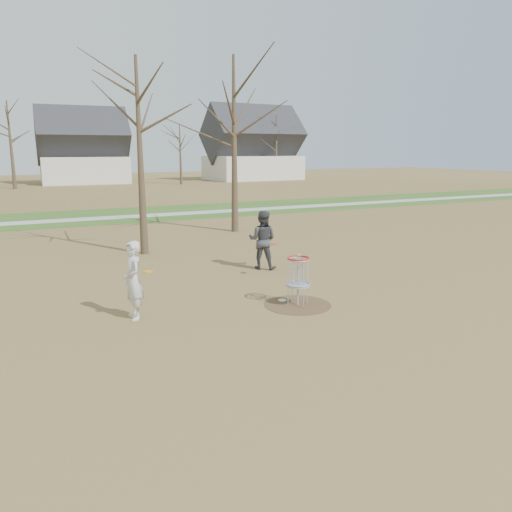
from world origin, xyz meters
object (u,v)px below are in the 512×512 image
(disc_grounded, at_px, (282,300))
(disc_golf_basket, at_px, (298,272))
(player_throwing, at_px, (262,240))
(player_standing, at_px, (133,280))

(disc_grounded, distance_m, disc_golf_basket, 1.04)
(player_throwing, xyz_separation_m, disc_golf_basket, (-1.06, -4.15, -0.10))
(player_standing, relative_size, disc_golf_basket, 1.43)
(player_standing, relative_size, disc_grounded, 8.78)
(disc_grounded, bearing_deg, player_standing, 175.00)
(player_throwing, distance_m, disc_grounded, 3.99)
(player_throwing, bearing_deg, disc_golf_basket, 114.96)
(disc_golf_basket, bearing_deg, player_throwing, 75.70)
(player_throwing, distance_m, disc_golf_basket, 4.28)
(player_standing, height_order, player_throwing, player_throwing)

